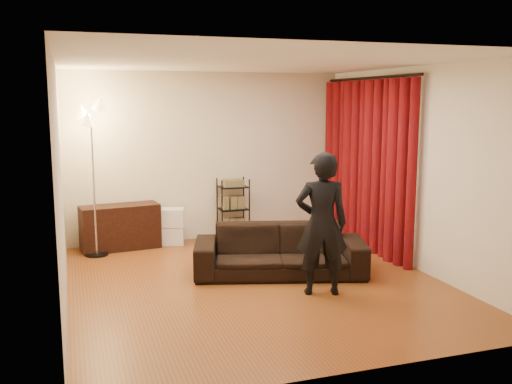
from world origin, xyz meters
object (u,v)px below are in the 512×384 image
object	(u,v)px
floor_lamp	(93,181)
storage_boxes	(173,226)
person	(322,224)
media_cabinet	(120,227)
sofa	(280,250)
wire_shelf	(233,209)

from	to	relation	value
floor_lamp	storage_boxes	bearing A→B (deg)	13.54
person	media_cabinet	world-z (taller)	person
floor_lamp	sofa	bearing A→B (deg)	-37.35
sofa	wire_shelf	world-z (taller)	wire_shelf
person	floor_lamp	distance (m)	3.53
media_cabinet	floor_lamp	bearing A→B (deg)	-151.83
storage_boxes	floor_lamp	bearing A→B (deg)	-166.46
storage_boxes	wire_shelf	world-z (taller)	wire_shelf
media_cabinet	wire_shelf	bearing A→B (deg)	-5.72
sofa	person	distance (m)	1.01
wire_shelf	floor_lamp	xyz separation A→B (m)	(-2.18, -0.33, 0.61)
wire_shelf	person	bearing A→B (deg)	-72.94
sofa	storage_boxes	size ratio (longest dim) A/B	3.80
person	wire_shelf	distance (m)	2.91
sofa	person	size ratio (longest dim) A/B	1.31
media_cabinet	storage_boxes	xyz separation A→B (m)	(0.81, 0.02, -0.05)
sofa	storage_boxes	world-z (taller)	sofa
media_cabinet	floor_lamp	xyz separation A→B (m)	(-0.37, -0.27, 0.77)
wire_shelf	floor_lamp	size ratio (longest dim) A/B	0.45
sofa	floor_lamp	xyz separation A→B (m)	(-2.23, 1.70, 0.79)
person	floor_lamp	xyz separation A→B (m)	(-2.43, 2.55, 0.27)
wire_shelf	media_cabinet	bearing A→B (deg)	-165.86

